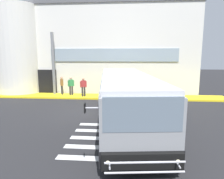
{
  "coord_description": "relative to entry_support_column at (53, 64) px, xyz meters",
  "views": [
    {
      "loc": [
        2.41,
        -12.6,
        3.69
      ],
      "look_at": [
        1.34,
        0.31,
        1.5
      ],
      "focal_mm": 31.66,
      "sensor_mm": 36.0,
      "label": 1
    }
  ],
  "objects": [
    {
      "name": "terminal_building",
      "position": [
        3.89,
        6.15,
        1.37
      ],
      "size": [
        19.71,
        13.8,
        8.77
      ],
      "color": "silver",
      "rests_on": "ground"
    },
    {
      "name": "entry_support_column",
      "position": [
        0.0,
        0.0,
        0.0
      ],
      "size": [
        0.28,
        0.28,
        5.7
      ],
      "primitive_type": "cylinder",
      "color": "slate",
      "rests_on": "boarding_curb"
    },
    {
      "name": "bus_main_foreground",
      "position": [
        6.8,
        -7.12,
        -1.67
      ],
      "size": [
        3.81,
        11.54,
        2.7
      ],
      "color": "gray",
      "rests_on": "ground"
    },
    {
      "name": "passenger_by_doorway",
      "position": [
        1.76,
        -0.5,
        -1.92
      ],
      "size": [
        0.51,
        0.39,
        1.68
      ],
      "color": "#2D2D33",
      "rests_on": "boarding_curb"
    },
    {
      "name": "bay_paint_stripes",
      "position": [
        6.57,
        -9.6,
        -3.0
      ],
      "size": [
        4.4,
        3.96,
        0.01
      ],
      "color": "silver",
      "rests_on": "ground"
    },
    {
      "name": "passenger_near_column",
      "position": [
        0.8,
        -0.22,
        -1.92
      ],
      "size": [
        0.38,
        0.52,
        1.68
      ],
      "color": "#2D2D33",
      "rests_on": "boarding_curb"
    },
    {
      "name": "ground_plane",
      "position": [
        4.57,
        -5.4,
        -3.01
      ],
      "size": [
        80.0,
        90.0,
        0.02
      ],
      "primitive_type": "cube",
      "color": "#232326",
      "rests_on": "ground"
    },
    {
      "name": "passenger_at_curb_edge",
      "position": [
        3.01,
        -0.97,
        -1.89
      ],
      "size": [
        0.55,
        0.47,
        1.68
      ],
      "color": "#2D2D33",
      "rests_on": "boarding_curb"
    },
    {
      "name": "boarding_curb",
      "position": [
        4.57,
        -0.6,
        -2.93
      ],
      "size": [
        21.91,
        2.0,
        0.15
      ],
      "primitive_type": "cube",
      "color": "yellow",
      "rests_on": "ground"
    }
  ]
}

